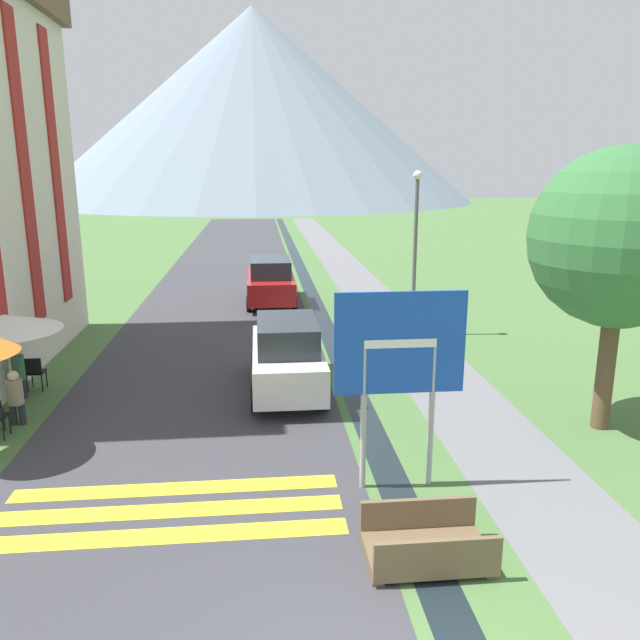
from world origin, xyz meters
TOP-DOWN VIEW (x-y plane):
  - ground_plane at (0.00, 20.00)m, footprint 160.00×160.00m
  - road at (-2.50, 30.00)m, footprint 6.40×60.00m
  - footpath at (3.60, 30.00)m, footprint 2.20×60.00m
  - drainage_channel at (1.20, 30.00)m, footprint 0.60×60.00m
  - crosswalk_marking at (-2.50, 4.07)m, footprint 5.44×1.84m
  - mountain_distant at (-1.18, 95.56)m, footprint 66.46×66.46m
  - road_sign at (1.23, 4.52)m, footprint 2.16×0.11m
  - footbridge at (1.20, 2.42)m, footprint 1.70×1.10m
  - parked_car_near at (-0.40, 9.29)m, footprint 1.73×4.06m
  - parked_car_far at (-0.57, 19.30)m, footprint 1.89×4.39m
  - cafe_chair_far_right at (-6.49, 9.94)m, footprint 0.40×0.40m
  - cafe_umbrella_middle_white at (-6.64, 8.93)m, footprint 2.43×2.43m
  - person_seated_far at (-6.18, 7.87)m, footprint 0.32×0.32m
  - person_seated_near at (-6.69, 9.46)m, footprint 0.32×0.32m
  - streetlamp at (3.87, 14.09)m, footprint 0.28×0.28m
  - tree_by_path at (6.02, 6.52)m, footprint 3.55×3.55m

SIDE VIEW (x-z plane):
  - ground_plane at x=0.00m, z-range 0.00..0.00m
  - drainage_channel at x=1.20m, z-range 0.00..0.00m
  - road at x=-2.50m, z-range 0.00..0.01m
  - footpath at x=3.60m, z-range 0.00..0.01m
  - crosswalk_marking at x=-2.50m, z-range 0.00..0.01m
  - footbridge at x=1.20m, z-range -0.10..0.55m
  - cafe_chair_far_right at x=-6.49m, z-range 0.09..0.94m
  - person_seated_far at x=-6.18m, z-range 0.06..1.26m
  - person_seated_near at x=-6.69m, z-range 0.07..1.33m
  - parked_car_near at x=-0.40m, z-range 0.00..1.82m
  - parked_car_far at x=-0.57m, z-range 0.00..1.82m
  - cafe_umbrella_middle_white at x=-6.64m, z-range 0.89..3.04m
  - road_sign at x=1.23m, z-range 0.58..3.97m
  - streetlamp at x=3.87m, z-range 0.48..5.67m
  - tree_by_path at x=6.02m, z-range 1.08..6.82m
  - mountain_distant at x=-1.18m, z-range 0.00..28.28m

